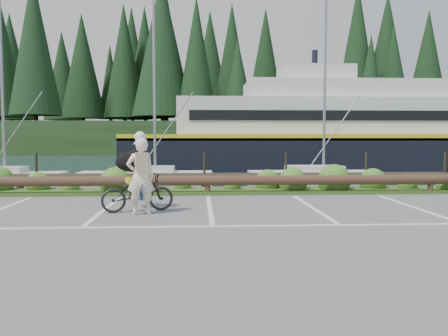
# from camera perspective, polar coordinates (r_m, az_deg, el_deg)

# --- Properties ---
(ground) EXTENTS (72.00, 72.00, 0.00)m
(ground) POSITION_cam_1_polar(r_m,az_deg,el_deg) (10.01, -1.44, -6.62)
(ground) COLOR #58585B
(harbor_backdrop) EXTENTS (170.00, 160.00, 30.00)m
(harbor_backdrop) POSITION_cam_1_polar(r_m,az_deg,el_deg) (88.33, -2.65, 2.80)
(harbor_backdrop) COLOR #182E3B
(harbor_backdrop) RESTS_ON ground
(vegetation_strip) EXTENTS (34.00, 1.60, 0.10)m
(vegetation_strip) POSITION_cam_1_polar(r_m,az_deg,el_deg) (15.25, -2.01, -2.76)
(vegetation_strip) COLOR #3D5B21
(vegetation_strip) RESTS_ON ground
(log_rail) EXTENTS (32.00, 0.30, 0.60)m
(log_rail) POSITION_cam_1_polar(r_m,az_deg,el_deg) (14.56, -1.96, -3.28)
(log_rail) COLOR #443021
(log_rail) RESTS_ON ground
(bicycle) EXTENTS (1.84, 1.10, 0.91)m
(bicycle) POSITION_cam_1_polar(r_m,az_deg,el_deg) (11.59, -10.36, -2.95)
(bicycle) COLOR black
(bicycle) RESTS_ON ground
(cyclist) EXTENTS (0.75, 0.60, 1.78)m
(cyclist) POSITION_cam_1_polar(r_m,az_deg,el_deg) (11.15, -10.01, -0.98)
(cyclist) COLOR #F4E9CF
(cyclist) RESTS_ON ground
(dog) EXTENTS (0.69, 0.99, 0.52)m
(dog) POSITION_cam_1_polar(r_m,az_deg,el_deg) (12.07, -10.88, 0.72)
(dog) COLOR black
(dog) RESTS_ON bicycle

